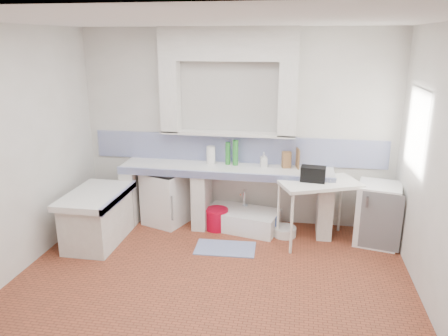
% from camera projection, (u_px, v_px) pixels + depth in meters
% --- Properties ---
extents(floor, '(4.50, 4.50, 0.00)m').
position_uv_depth(floor, '(208.00, 290.00, 4.72)').
color(floor, brown).
rests_on(floor, ground).
extents(ceiling, '(4.50, 4.50, 0.00)m').
position_uv_depth(ceiling, '(205.00, 20.00, 3.91)').
color(ceiling, silver).
rests_on(ceiling, ground).
extents(wall_back, '(4.50, 0.00, 4.50)m').
position_uv_depth(wall_back, '(236.00, 128.00, 6.20)').
color(wall_back, silver).
rests_on(wall_back, ground).
extents(wall_front, '(4.50, 0.00, 4.50)m').
position_uv_depth(wall_front, '(131.00, 267.00, 2.43)').
color(wall_front, silver).
rests_on(wall_front, ground).
extents(wall_left, '(0.00, 4.50, 4.50)m').
position_uv_depth(wall_left, '(5.00, 157.00, 4.69)').
color(wall_left, silver).
rests_on(wall_left, ground).
extents(wall_right, '(0.00, 4.50, 4.50)m').
position_uv_depth(wall_right, '(447.00, 180.00, 3.94)').
color(wall_right, silver).
rests_on(wall_right, ground).
extents(alcove_mass, '(1.90, 0.25, 0.45)m').
position_uv_depth(alcove_mass, '(228.00, 44.00, 5.76)').
color(alcove_mass, silver).
rests_on(alcove_mass, ground).
extents(window_frame, '(0.35, 0.86, 1.06)m').
position_uv_depth(window_frame, '(433.00, 132.00, 4.98)').
color(window_frame, '#3A2112').
rests_on(window_frame, ground).
extents(lace_valance, '(0.01, 0.84, 0.24)m').
position_uv_depth(lace_valance, '(424.00, 99.00, 4.90)').
color(lace_valance, white).
rests_on(lace_valance, ground).
extents(counter_slab, '(3.00, 0.60, 0.08)m').
position_uv_depth(counter_slab, '(226.00, 170.00, 6.09)').
color(counter_slab, white).
rests_on(counter_slab, ground).
extents(counter_lip, '(3.00, 0.04, 0.10)m').
position_uv_depth(counter_lip, '(222.00, 176.00, 5.83)').
color(counter_lip, navy).
rests_on(counter_lip, ground).
extents(counter_pier_left, '(0.20, 0.55, 0.82)m').
position_uv_depth(counter_pier_left, '(134.00, 194.00, 6.45)').
color(counter_pier_left, silver).
rests_on(counter_pier_left, ground).
extents(counter_pier_mid, '(0.20, 0.55, 0.82)m').
position_uv_depth(counter_pier_mid, '(202.00, 198.00, 6.28)').
color(counter_pier_mid, silver).
rests_on(counter_pier_mid, ground).
extents(counter_pier_right, '(0.20, 0.55, 0.82)m').
position_uv_depth(counter_pier_right, '(325.00, 206.00, 5.98)').
color(counter_pier_right, silver).
rests_on(counter_pier_right, ground).
extents(peninsula_top, '(0.70, 1.10, 0.08)m').
position_uv_depth(peninsula_top, '(96.00, 196.00, 5.66)').
color(peninsula_top, white).
rests_on(peninsula_top, ground).
extents(peninsula_base, '(0.60, 1.00, 0.62)m').
position_uv_depth(peninsula_base, '(98.00, 220.00, 5.76)').
color(peninsula_base, silver).
rests_on(peninsula_base, ground).
extents(peninsula_lip, '(0.04, 1.10, 0.10)m').
position_uv_depth(peninsula_lip, '(119.00, 197.00, 5.61)').
color(peninsula_lip, navy).
rests_on(peninsula_lip, ground).
extents(backsplash, '(4.27, 0.03, 0.40)m').
position_uv_depth(backsplash, '(236.00, 149.00, 6.27)').
color(backsplash, navy).
rests_on(backsplash, ground).
extents(stove, '(0.70, 0.69, 0.78)m').
position_uv_depth(stove, '(166.00, 198.00, 6.35)').
color(stove, white).
rests_on(stove, ground).
extents(sink, '(1.13, 0.77, 0.25)m').
position_uv_depth(sink, '(242.00, 220.00, 6.23)').
color(sink, white).
rests_on(sink, ground).
extents(side_table, '(1.17, 0.93, 0.05)m').
position_uv_depth(side_table, '(317.00, 212.00, 5.73)').
color(side_table, white).
rests_on(side_table, ground).
extents(fridge, '(0.63, 0.63, 0.82)m').
position_uv_depth(fridge, '(377.00, 214.00, 5.71)').
color(fridge, white).
rests_on(fridge, ground).
extents(bucket_red, '(0.40, 0.40, 0.31)m').
position_uv_depth(bucket_red, '(217.00, 219.00, 6.19)').
color(bucket_red, '#B8021F').
rests_on(bucket_red, ground).
extents(bucket_orange, '(0.27, 0.27, 0.23)m').
position_uv_depth(bucket_orange, '(236.00, 223.00, 6.14)').
color(bucket_orange, '#C96820').
rests_on(bucket_orange, ground).
extents(bucket_blue, '(0.31, 0.31, 0.28)m').
position_uv_depth(bucket_blue, '(266.00, 224.00, 6.06)').
color(bucket_blue, blue).
rests_on(bucket_blue, ground).
extents(basin_white, '(0.40, 0.40, 0.13)m').
position_uv_depth(basin_white, '(285.00, 231.00, 6.01)').
color(basin_white, white).
rests_on(basin_white, ground).
extents(water_bottle_a, '(0.08, 0.08, 0.27)m').
position_uv_depth(water_bottle_a, '(227.00, 213.00, 6.44)').
color(water_bottle_a, silver).
rests_on(water_bottle_a, ground).
extents(water_bottle_b, '(0.09, 0.09, 0.29)m').
position_uv_depth(water_bottle_b, '(245.00, 214.00, 6.39)').
color(water_bottle_b, silver).
rests_on(water_bottle_b, ground).
extents(black_bag, '(0.33, 0.21, 0.20)m').
position_uv_depth(black_bag, '(313.00, 174.00, 5.60)').
color(black_bag, black).
rests_on(black_bag, side_table).
extents(green_bottle_a, '(0.08, 0.08, 0.33)m').
position_uv_depth(green_bottle_a, '(228.00, 153.00, 6.17)').
color(green_bottle_a, '#2A7E2E').
rests_on(green_bottle_a, counter_slab).
extents(green_bottle_b, '(0.08, 0.08, 0.36)m').
position_uv_depth(green_bottle_b, '(235.00, 153.00, 6.13)').
color(green_bottle_b, '#2A7E2E').
rests_on(green_bottle_b, counter_slab).
extents(knife_block, '(0.14, 0.13, 0.23)m').
position_uv_depth(knife_block, '(286.00, 160.00, 6.03)').
color(knife_block, olive).
rests_on(knife_block, counter_slab).
extents(cutting_board, '(0.06, 0.20, 0.28)m').
position_uv_depth(cutting_board, '(298.00, 158.00, 6.01)').
color(cutting_board, olive).
rests_on(cutting_board, counter_slab).
extents(paper_towel, '(0.16, 0.16, 0.25)m').
position_uv_depth(paper_towel, '(211.00, 155.00, 6.22)').
color(paper_towel, white).
rests_on(paper_towel, counter_slab).
extents(soap_bottle, '(0.11, 0.11, 0.21)m').
position_uv_depth(soap_bottle, '(264.00, 159.00, 6.08)').
color(soap_bottle, white).
rests_on(soap_bottle, counter_slab).
extents(rug, '(0.80, 0.48, 0.01)m').
position_uv_depth(rug, '(225.00, 248.00, 5.64)').
color(rug, '#293D90').
rests_on(rug, ground).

